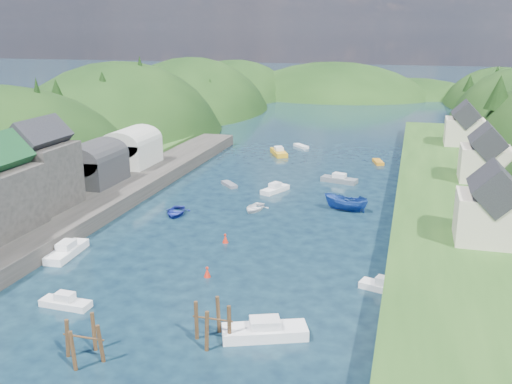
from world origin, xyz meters
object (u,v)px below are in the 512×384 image
(channel_buoy_near, at_px, (207,272))
(channel_buoy_far, at_px, (225,239))
(piling_cluster_far, at_px, (213,326))
(piling_cluster_near, at_px, (84,344))

(channel_buoy_near, relative_size, channel_buoy_far, 1.00)
(piling_cluster_far, xyz_separation_m, channel_buoy_near, (-4.63, 11.29, -0.89))
(piling_cluster_near, distance_m, channel_buoy_far, 25.82)
(piling_cluster_near, distance_m, channel_buoy_near, 16.72)
(piling_cluster_far, bearing_deg, piling_cluster_near, -149.33)
(piling_cluster_near, relative_size, channel_buoy_near, 3.36)
(piling_cluster_near, relative_size, piling_cluster_far, 0.95)
(channel_buoy_near, bearing_deg, channel_buoy_far, 97.44)
(piling_cluster_far, bearing_deg, channel_buoy_far, 105.81)
(piling_cluster_near, xyz_separation_m, channel_buoy_near, (3.78, 16.27, -0.80))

